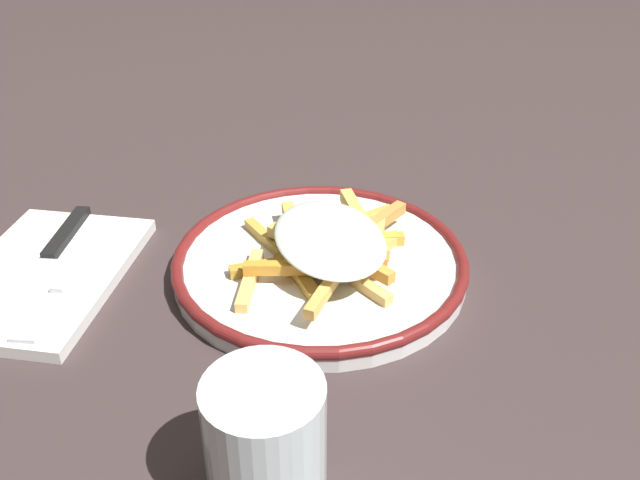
# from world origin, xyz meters

# --- Properties ---
(ground_plane) EXTENTS (2.60, 2.60, 0.00)m
(ground_plane) POSITION_xyz_m (0.00, 0.00, 0.00)
(ground_plane) COLOR #3B2E2D
(plate) EXTENTS (0.27, 0.27, 0.02)m
(plate) POSITION_xyz_m (0.00, 0.00, 0.01)
(plate) COLOR white
(plate) RESTS_ON ground_plane
(fries_heap) EXTENTS (0.16, 0.20, 0.04)m
(fries_heap) POSITION_xyz_m (-0.01, 0.00, 0.04)
(fries_heap) COLOR gold
(fries_heap) RESTS_ON plate
(napkin) EXTENTS (0.15, 0.22, 0.01)m
(napkin) POSITION_xyz_m (0.25, 0.03, 0.01)
(napkin) COLOR white
(napkin) RESTS_ON ground_plane
(fork) EXTENTS (0.02, 0.18, 0.01)m
(fork) POSITION_xyz_m (0.22, 0.05, 0.01)
(fork) COLOR silver
(fork) RESTS_ON napkin
(knife) EXTENTS (0.02, 0.21, 0.01)m
(knife) POSITION_xyz_m (0.25, 0.02, 0.01)
(knife) COLOR black
(knife) RESTS_ON napkin
(water_glass) EXTENTS (0.07, 0.07, 0.09)m
(water_glass) POSITION_xyz_m (0.01, 0.24, 0.04)
(water_glass) COLOR silver
(water_glass) RESTS_ON ground_plane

